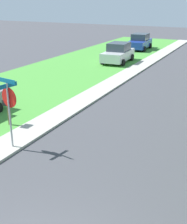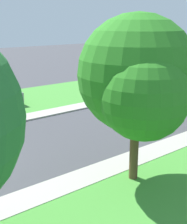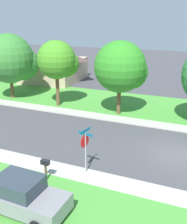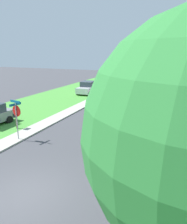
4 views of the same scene
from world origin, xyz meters
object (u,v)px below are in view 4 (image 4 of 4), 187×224
(stop_sign_far_corner, at_px, (16,113))
(car_blue_kerbside_mid, at_px, (103,81))
(car_silver_across_road, at_px, (88,88))
(mailbox, at_px, (16,117))

(stop_sign_far_corner, bearing_deg, car_blue_kerbside_mid, 97.41)
(stop_sign_far_corner, relative_size, car_silver_across_road, 0.63)
(stop_sign_far_corner, xyz_separation_m, car_silver_across_road, (-2.66, 17.29, -1.01))
(stop_sign_far_corner, distance_m, car_silver_across_road, 17.52)
(car_silver_across_road, xyz_separation_m, mailbox, (1.09, -15.63, 0.14))
(car_blue_kerbside_mid, relative_size, mailbox, 3.35)
(car_blue_kerbside_mid, bearing_deg, stop_sign_far_corner, -82.59)
(stop_sign_far_corner, height_order, car_blue_kerbside_mid, stop_sign_far_corner)
(car_blue_kerbside_mid, bearing_deg, mailbox, -85.85)
(stop_sign_far_corner, bearing_deg, mailbox, 133.36)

